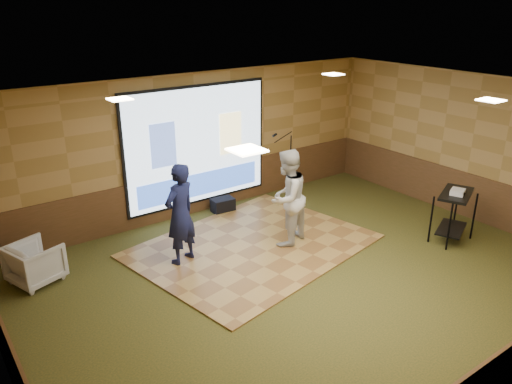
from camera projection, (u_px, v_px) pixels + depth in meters
ground at (304, 278)px, 8.36m from camera, size 9.00×9.00×0.00m
room_shell at (309, 158)px, 7.59m from camera, size 9.04×7.04×3.02m
wainscot_back at (199, 191)px, 10.81m from camera, size 9.00×0.04×0.95m
wainscot_front at (511, 373)px, 5.56m from camera, size 9.00×0.04×0.95m
wainscot_left at (11, 362)px, 5.73m from camera, size 0.04×7.00×0.95m
wainscot_right at (463, 194)px, 10.64m from camera, size 0.04×7.00×0.95m
projector_screen at (198, 147)px, 10.41m from camera, size 3.32×0.06×2.52m
downlight_nw at (120, 99)px, 7.43m from camera, size 0.32×0.32×0.02m
downlight_ne at (333, 74)px, 9.84m from camera, size 0.32×0.32×0.02m
downlight_sw at (247, 150)px, 4.94m from camera, size 0.32×0.32×0.02m
downlight_se at (491, 100)px, 7.35m from camera, size 0.32×0.32×0.02m
dance_floor at (253, 246)px, 9.41m from camera, size 4.68×3.88×0.03m
player_left at (180, 214)px, 8.52m from camera, size 0.76×0.62×1.80m
player_right at (287, 198)px, 9.18m from camera, size 1.07×0.96×1.83m
av_table at (454, 207)px, 9.40m from camera, size 0.94×0.49×0.99m
projector at (458, 192)px, 9.21m from camera, size 0.35×0.32×0.09m
mic_stand at (288, 181)px, 11.34m from camera, size 0.65×0.27×1.67m
banquet_chair at (35, 263)px, 8.14m from camera, size 0.95×0.94×0.68m
duffel_bag at (223, 205)px, 10.91m from camera, size 0.51×0.36×0.30m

